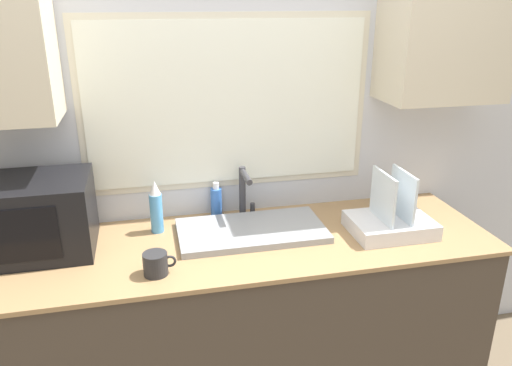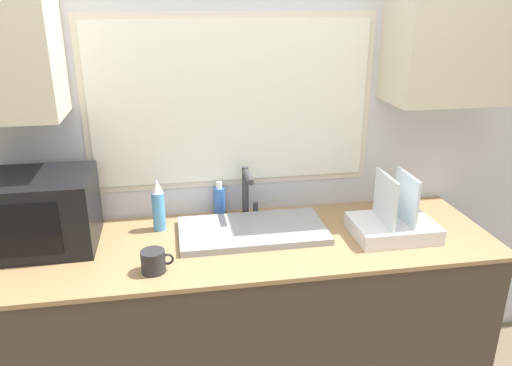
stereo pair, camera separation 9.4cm
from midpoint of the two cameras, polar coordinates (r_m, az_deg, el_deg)
name	(u,v)px [view 1 (the left image)]	position (r m, az deg, el deg)	size (l,w,h in m)	color
countertop	(244,324)	(2.45, -2.53, -15.87)	(2.22, 0.69, 0.89)	#42382D
wall_back	(228,110)	(2.34, -4.33, 8.32)	(6.00, 0.38, 2.60)	silver
sink_basin	(251,231)	(2.27, -1.72, -5.47)	(0.66, 0.35, 0.03)	gray
faucet	(244,189)	(2.37, -2.49, -0.66)	(0.08, 0.19, 0.25)	#333338
microwave	(38,216)	(2.27, -24.78, -3.45)	(0.44, 0.37, 0.32)	black
dish_rack	(390,221)	(2.33, 13.99, -4.26)	(0.36, 0.27, 0.29)	silver
spray_bottle	(156,208)	(2.30, -12.51, -2.77)	(0.06, 0.06, 0.25)	#4C99D8
soap_bottle	(216,201)	(2.44, -5.67, -2.05)	(0.06, 0.06, 0.17)	blue
mug_near_sink	(156,264)	(1.99, -12.73, -9.02)	(0.13, 0.09, 0.09)	#262628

